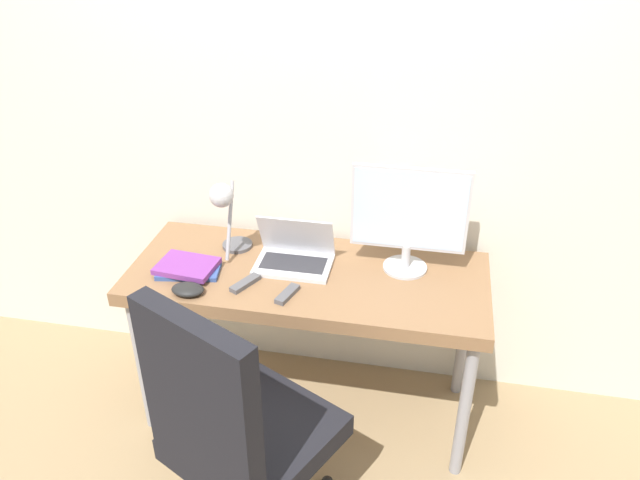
% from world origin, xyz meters
% --- Properties ---
extents(ground_plane, '(12.00, 12.00, 0.00)m').
position_xyz_m(ground_plane, '(0.00, 0.00, 0.00)').
color(ground_plane, '#937A56').
extents(wall_back, '(8.00, 0.05, 2.60)m').
position_xyz_m(wall_back, '(0.00, 0.68, 1.30)').
color(wall_back, beige).
rests_on(wall_back, ground_plane).
extents(desk, '(1.50, 0.61, 0.76)m').
position_xyz_m(desk, '(0.00, 0.31, 0.69)').
color(desk, brown).
rests_on(desk, ground_plane).
extents(laptop, '(0.32, 0.22, 0.22)m').
position_xyz_m(laptop, '(-0.07, 0.36, 0.81)').
color(laptop, silver).
rests_on(laptop, desk).
extents(monitor, '(0.47, 0.18, 0.46)m').
position_xyz_m(monitor, '(0.40, 0.42, 1.02)').
color(monitor, '#B7B7BC').
rests_on(monitor, desk).
extents(desk_lamp, '(0.13, 0.26, 0.37)m').
position_xyz_m(desk_lamp, '(-0.35, 0.34, 1.01)').
color(desk_lamp, '#4C4C51').
rests_on(desk_lamp, desk).
extents(office_chair, '(0.66, 0.68, 1.13)m').
position_xyz_m(office_chair, '(-0.09, -0.43, 0.61)').
color(office_chair, black).
rests_on(office_chair, ground_plane).
extents(book_stack, '(0.27, 0.20, 0.04)m').
position_xyz_m(book_stack, '(-0.49, 0.21, 0.79)').
color(book_stack, '#334C8C').
rests_on(book_stack, desk).
extents(tv_remote, '(0.08, 0.14, 0.02)m').
position_xyz_m(tv_remote, '(-0.04, 0.12, 0.77)').
color(tv_remote, '#4C4C51').
rests_on(tv_remote, desk).
extents(media_remote, '(0.10, 0.15, 0.02)m').
position_xyz_m(media_remote, '(-0.23, 0.16, 0.77)').
color(media_remote, '#4C4C51').
rests_on(media_remote, desk).
extents(game_controller, '(0.13, 0.09, 0.04)m').
position_xyz_m(game_controller, '(-0.43, 0.06, 0.78)').
color(game_controller, black).
rests_on(game_controller, desk).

